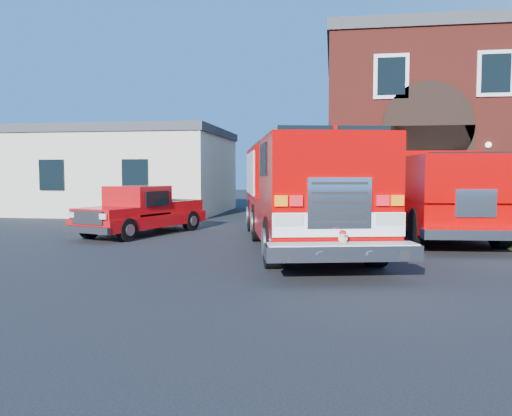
# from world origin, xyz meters

# --- Properties ---
(ground) EXTENTS (100.00, 100.00, 0.00)m
(ground) POSITION_xyz_m (0.00, 0.00, 0.00)
(ground) COLOR black
(ground) RESTS_ON ground
(parking_stripe_mid) EXTENTS (0.12, 3.00, 0.01)m
(parking_stripe_mid) POSITION_xyz_m (6.50, 4.00, 0.00)
(parking_stripe_mid) COLOR #DBBB0B
(parking_stripe_mid) RESTS_ON ground
(parking_stripe_far) EXTENTS (0.12, 3.00, 0.01)m
(parking_stripe_far) POSITION_xyz_m (6.50, 7.00, 0.00)
(parking_stripe_far) COLOR #DBBB0B
(parking_stripe_far) RESTS_ON ground
(fire_station) EXTENTS (15.20, 10.20, 8.45)m
(fire_station) POSITION_xyz_m (8.99, 13.98, 4.25)
(fire_station) COLOR maroon
(fire_station) RESTS_ON ground
(side_building) EXTENTS (10.20, 8.20, 4.35)m
(side_building) POSITION_xyz_m (-9.00, 13.00, 2.20)
(side_building) COLOR beige
(side_building) RESTS_ON ground
(fire_engine) EXTENTS (4.85, 10.28, 3.06)m
(fire_engine) POSITION_xyz_m (0.79, 2.07, 1.58)
(fire_engine) COLOR black
(fire_engine) RESTS_ON ground
(pickup_truck) EXTENTS (3.38, 5.36, 1.65)m
(pickup_truck) POSITION_xyz_m (-4.68, 3.92, 0.78)
(pickup_truck) COLOR black
(pickup_truck) RESTS_ON ground
(secondary_truck) EXTENTS (3.24, 8.75, 2.78)m
(secondary_truck) POSITION_xyz_m (4.98, 5.23, 1.52)
(secondary_truck) COLOR black
(secondary_truck) RESTS_ON ground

